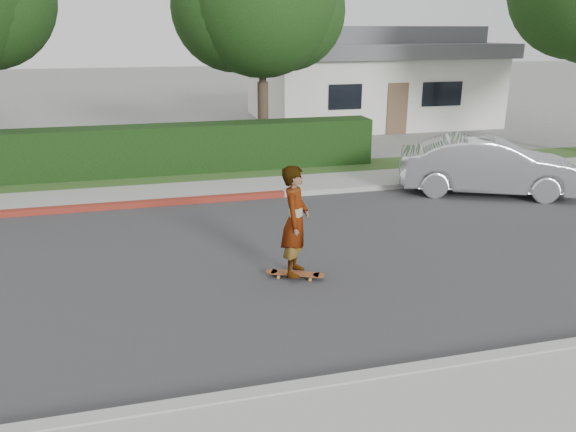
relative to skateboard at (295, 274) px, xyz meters
The scene contains 14 objects.
ground 0.89m from the skateboard, 88.02° to the left, with size 120.00×120.00×0.00m, color slate.
road 0.89m from the skateboard, 88.02° to the left, with size 60.00×8.00×0.01m, color #2D2D30.
curb_near 3.22m from the skateboard, 89.46° to the right, with size 60.00×0.20×0.15m, color #9E9E99.
sidewalk_near 4.12m from the skateboard, 89.57° to the right, with size 60.00×1.60×0.12m, color gray.
curb_far 4.98m from the skateboard, 89.65° to the left, with size 60.00×0.20×0.15m, color #9E9E99.
curb_red_section 7.04m from the skateboard, 134.92° to the left, with size 12.00×0.21×0.15m, color maroon.
sidewalk_far 5.88m from the skateboard, 89.70° to the left, with size 60.00×1.60×0.12m, color gray.
planting_strip 7.48m from the skateboard, 89.77° to the left, with size 60.00×1.60×0.10m, color #2D4C1E.
hedge 8.64m from the skateboard, 110.17° to the left, with size 15.00×1.00×1.50m, color black.
tree_center 11.26m from the skateboard, 81.44° to the left, with size 5.66×4.84×7.44m.
house 18.80m from the skateboard, 64.56° to the left, with size 10.60×8.60×4.30m.
skateboard is the anchor object (origin of this frame).
skateboarder 0.98m from the skateboard, 90.00° to the right, with size 0.70×0.46×1.93m, color white.
car_silver 7.51m from the skateboard, 32.06° to the left, with size 1.60×4.59×1.51m, color silver.
Camera 1 is at (-2.38, -9.59, 4.17)m, focal length 35.00 mm.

